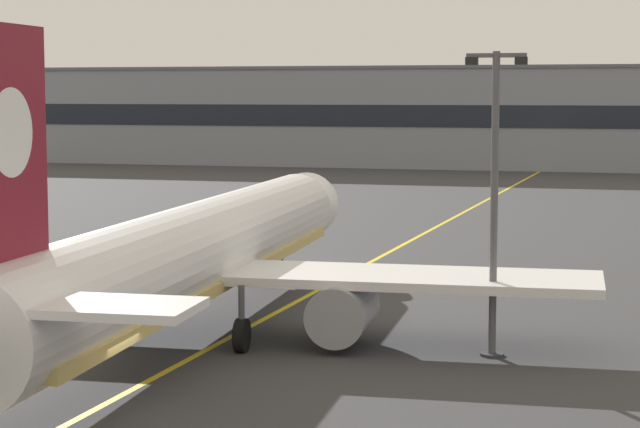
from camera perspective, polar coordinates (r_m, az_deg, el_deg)
ground_plane at (r=36.41m, az=-10.41°, el=-9.85°), size 400.00×400.00×0.00m
taxiway_centreline at (r=64.12m, az=1.43°, el=-2.89°), size 5.67×179.93×0.01m
airliner_foreground at (r=46.99m, az=-6.26°, el=-2.02°), size 32.23×41.52×11.65m
apron_lamp_post at (r=43.96m, az=8.44°, el=0.80°), size 2.24×0.90×11.32m
terminal_building at (r=153.61m, az=13.09°, el=4.57°), size 157.51×12.40×13.19m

